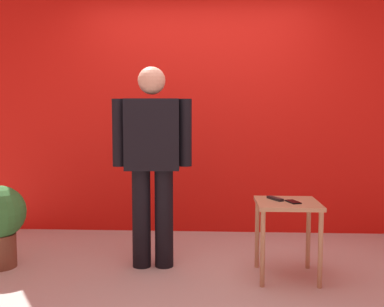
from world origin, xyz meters
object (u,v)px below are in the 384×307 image
at_px(standing_person, 152,156).
at_px(cell_phone, 293,202).
at_px(tv_remote, 275,199).
at_px(side_table, 287,215).

distance_m(standing_person, cell_phone, 1.18).
relative_size(standing_person, cell_phone, 11.51).
bearing_deg(cell_phone, tv_remote, 123.29).
relative_size(standing_person, tv_remote, 9.75).
height_order(standing_person, cell_phone, standing_person).
distance_m(side_table, cell_phone, 0.12).
height_order(standing_person, tv_remote, standing_person).
bearing_deg(standing_person, cell_phone, -11.49).
relative_size(standing_person, side_table, 2.76).
bearing_deg(standing_person, side_table, -10.15).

